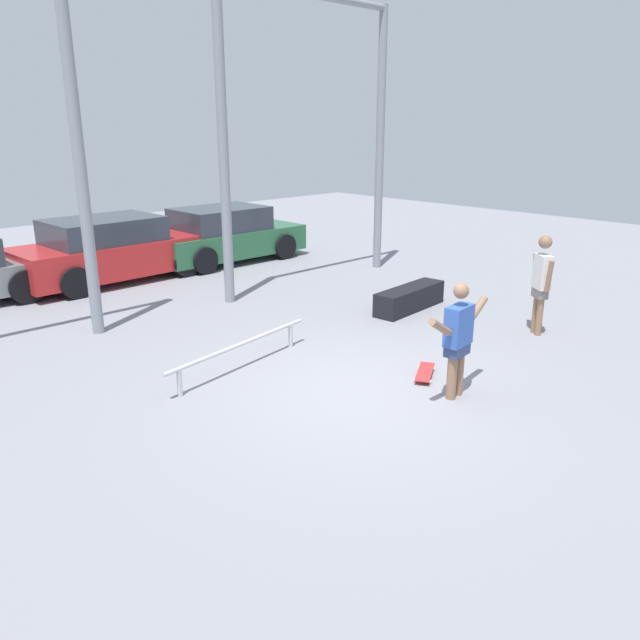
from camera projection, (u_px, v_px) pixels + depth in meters
name	position (u px, v px, depth m)	size (l,w,h in m)	color
ground_plane	(361.00, 392.00, 8.55)	(36.00, 36.00, 0.00)	gray
skateboarder	(458.00, 336.00, 8.16)	(1.44, 0.25, 1.58)	#8C664C
skateboard	(425.00, 372.00, 9.07)	(0.76, 0.56, 0.08)	red
grind_box	(410.00, 298.00, 12.25)	(1.81, 0.48, 0.45)	black
grind_rail	(240.00, 348.00, 9.26)	(2.89, 0.56, 0.42)	#B7BABF
canopy_support_right	(310.00, 118.00, 13.30)	(4.81, 0.20, 6.08)	gray
parked_car_red	(111.00, 250.00, 14.37)	(4.44, 2.11, 1.47)	red
parked_car_green	(225.00, 235.00, 16.39)	(4.14, 1.95, 1.43)	#28603D
bystander	(541.00, 279.00, 10.62)	(0.47, 0.59, 1.73)	#8C664C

